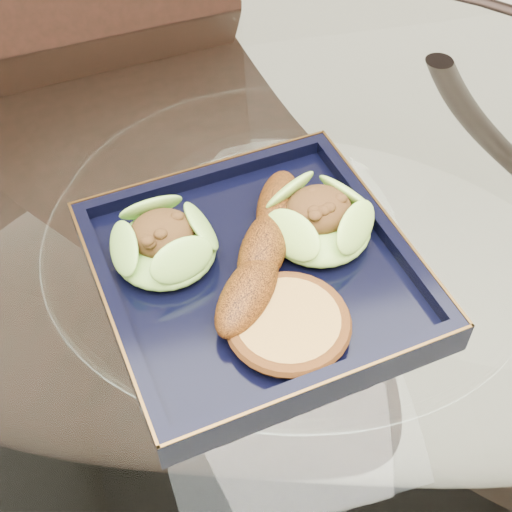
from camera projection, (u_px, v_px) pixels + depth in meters
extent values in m
cylinder|color=white|center=(286.00, 272.00, 0.67)|extent=(1.10, 1.10, 0.01)
torus|color=black|center=(286.00, 272.00, 0.67)|extent=(1.13, 1.13, 0.02)
cylinder|color=black|center=(394.00, 260.00, 1.18)|extent=(0.04, 0.04, 0.75)
cylinder|color=black|center=(51.00, 330.00, 1.09)|extent=(0.04, 0.04, 0.75)
cube|color=black|center=(149.00, 275.00, 0.99)|extent=(0.50, 0.50, 0.04)
cube|color=black|center=(78.00, 13.00, 0.90)|extent=(0.43, 0.09, 0.49)
cylinder|color=black|center=(321.00, 434.00, 1.12)|extent=(0.03, 0.03, 0.48)
cylinder|color=black|center=(31.00, 322.00, 1.26)|extent=(0.03, 0.03, 0.48)
cylinder|color=black|center=(234.00, 261.00, 1.35)|extent=(0.03, 0.03, 0.48)
cube|color=black|center=(256.00, 278.00, 0.64)|extent=(0.31, 0.31, 0.02)
ellipsoid|color=#5A9A2C|center=(164.00, 245.00, 0.63)|extent=(0.11, 0.11, 0.03)
ellipsoid|color=#73AE32|center=(319.00, 222.00, 0.65)|extent=(0.11, 0.11, 0.03)
ellipsoid|color=#68320A|center=(264.00, 249.00, 0.63)|extent=(0.13, 0.19, 0.04)
cylinder|color=#B6883C|center=(288.00, 325.00, 0.58)|extent=(0.12, 0.12, 0.02)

